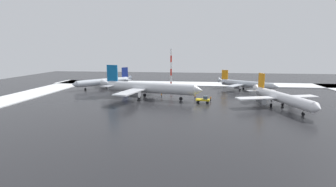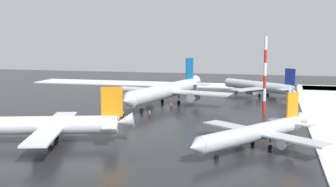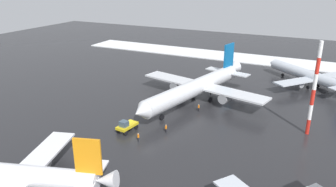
{
  "view_description": "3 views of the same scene",
  "coord_description": "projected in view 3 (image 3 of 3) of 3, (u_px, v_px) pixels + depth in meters",
  "views": [
    {
      "loc": [
        -1.48,
        86.92,
        17.93
      ],
      "look_at": [
        9.99,
        -4.72,
        2.4
      ],
      "focal_mm": 28.0,
      "sensor_mm": 36.0,
      "label": 1
    },
    {
      "loc": [
        -89.44,
        -34.96,
        18.12
      ],
      "look_at": [
        14.12,
        -8.89,
        3.82
      ],
      "focal_mm": 45.0,
      "sensor_mm": 36.0,
      "label": 2
    },
    {
      "loc": [
        -51.4,
        -33.88,
        29.35
      ],
      "look_at": [
        9.69,
        -3.91,
        4.48
      ],
      "focal_mm": 35.0,
      "sensor_mm": 36.0,
      "label": 3
    }
  ],
  "objects": [
    {
      "name": "airplane_far_rear",
      "position": [
        309.0,
        76.0,
        90.16
      ],
      "size": [
        23.43,
        25.66,
        9.21
      ],
      "rotation": [
        0.0,
        0.0,
        0.88
      ],
      "color": "silver",
      "rests_on": "ground_plane"
    },
    {
      "name": "pushback_tug",
      "position": [
        126.0,
        126.0,
        64.44
      ],
      "size": [
        4.84,
        2.8,
        2.5
      ],
      "rotation": [
        0.0,
        0.0,
        3.02
      ],
      "color": "gold",
      "rests_on": "ground_plane"
    },
    {
      "name": "ground_crew_beside_wing",
      "position": [
        138.0,
        137.0,
        60.66
      ],
      "size": [
        0.36,
        0.36,
        1.71
      ],
      "rotation": [
        0.0,
        0.0,
        5.46
      ],
      "color": "black",
      "rests_on": "ground_plane"
    },
    {
      "name": "airplane_distant_tail",
      "position": [
        7.0,
        175.0,
        45.36
      ],
      "size": [
        26.95,
        32.0,
        9.73
      ],
      "rotation": [
        0.0,
        0.0,
        1.88
      ],
      "color": "white",
      "rests_on": "ground_plane"
    },
    {
      "name": "ground_crew_near_tug",
      "position": [
        199.0,
        107.0,
        74.1
      ],
      "size": [
        0.36,
        0.36,
        1.71
      ],
      "rotation": [
        0.0,
        0.0,
        6.04
      ],
      "color": "black",
      "rests_on": "ground_plane"
    },
    {
      "name": "ground_plane",
      "position": [
        130.0,
        125.0,
        67.43
      ],
      "size": [
        240.0,
        240.0,
        0.0
      ],
      "primitive_type": "plane",
      "color": "#232326"
    },
    {
      "name": "snow_bank_right",
      "position": [
        225.0,
        56.0,
        123.88
      ],
      "size": [
        14.0,
        116.0,
        0.32
      ],
      "primitive_type": "cube",
      "color": "white",
      "rests_on": "ground_plane"
    },
    {
      "name": "antenna_mast",
      "position": [
        314.0,
        90.0,
        60.84
      ],
      "size": [
        0.7,
        0.7,
        18.3
      ],
      "color": "red",
      "rests_on": "ground_plane"
    },
    {
      "name": "ground_crew_by_nose_gear",
      "position": [
        166.0,
        128.0,
        64.12
      ],
      "size": [
        0.36,
        0.36,
        1.71
      ],
      "rotation": [
        0.0,
        0.0,
        5.5
      ],
      "color": "black",
      "rests_on": "ground_plane"
    },
    {
      "name": "airplane_parked_portside",
      "position": [
        197.0,
        87.0,
        78.12
      ],
      "size": [
        40.28,
        33.76,
        12.07
      ],
      "rotation": [
        0.0,
        0.0,
        2.92
      ],
      "color": "silver",
      "rests_on": "ground_plane"
    }
  ]
}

